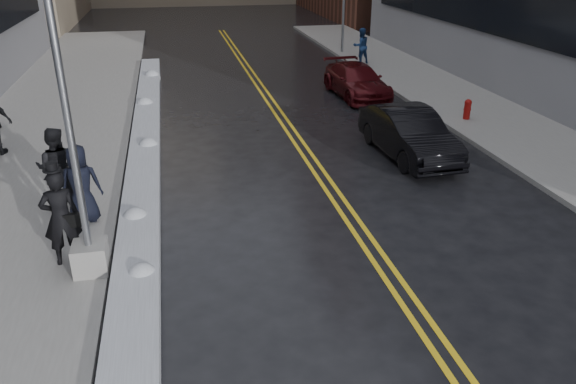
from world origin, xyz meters
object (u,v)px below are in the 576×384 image
pedestrian_fedora (61,218)px  pedestrian_c (81,184)px  pedestrian_east (361,46)px  pedestrian_b (57,168)px  lamppost (74,158)px  car_black (409,134)px  fire_hydrant (467,108)px  car_maroon (357,81)px

pedestrian_fedora → pedestrian_c: pedestrian_fedora is taller
pedestrian_fedora → pedestrian_east: bearing=-135.2°
pedestrian_b → pedestrian_east: size_ratio=1.10×
lamppost → car_black: 10.35m
pedestrian_b → pedestrian_c: pedestrian_b is taller
fire_hydrant → lamppost: bearing=-147.0°
car_black → pedestrian_east: bearing=74.4°
pedestrian_fedora → pedestrian_east: (12.26, 18.04, -0.09)m
lamppost → pedestrian_east: bearing=57.6°
pedestrian_fedora → pedestrian_c: size_ratio=1.09×
fire_hydrant → pedestrian_b: (-13.32, -4.71, 0.60)m
lamppost → car_black: bearing=30.3°
pedestrian_c → car_black: 9.61m
lamppost → pedestrian_c: size_ratio=4.14×
car_maroon → car_black: bearing=-98.6°
pedestrian_b → fire_hydrant: bearing=-154.2°
pedestrian_b → car_black: (9.82, 1.86, -0.41)m
pedestrian_c → car_black: bearing=-161.8°
lamppost → car_maroon: size_ratio=1.66×
fire_hydrant → car_maroon: 5.26m
pedestrian_c → lamppost: bearing=100.2°
pedestrian_b → pedestrian_east: (12.77, 15.21, -0.09)m
fire_hydrant → pedestrian_east: pedestrian_east is taller
pedestrian_fedora → car_maroon: pedestrian_fedora is taller
pedestrian_fedora → pedestrian_b: (-0.51, 2.83, -0.00)m
lamppost → pedestrian_c: bearing=99.2°
car_black → car_maroon: 7.37m
car_black → pedestrian_fedora: bearing=-156.4°
pedestrian_fedora → car_black: (9.31, 4.69, -0.41)m
pedestrian_b → pedestrian_east: pedestrian_b is taller
pedestrian_b → car_black: pedestrian_b is taller
fire_hydrant → pedestrian_east: bearing=93.0°
lamppost → pedestrian_c: lamppost is taller
lamppost → pedestrian_east: (11.75, 18.50, -1.48)m
fire_hydrant → car_black: (-3.50, -2.85, 0.19)m
pedestrian_fedora → car_maroon: 15.68m
pedestrian_fedora → pedestrian_c: 1.86m
lamppost → car_black: lamppost is taller
pedestrian_fedora → pedestrian_c: bearing=-105.3°
lamppost → pedestrian_fedora: lamppost is taller
pedestrian_east → pedestrian_c: bearing=43.2°
lamppost → pedestrian_east: lamppost is taller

